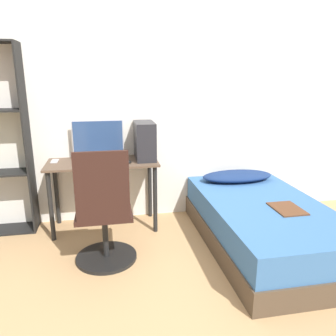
# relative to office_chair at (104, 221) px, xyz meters

# --- Properties ---
(ground_plane) EXTENTS (14.00, 14.00, 0.00)m
(ground_plane) POSITION_rel_office_chair_xyz_m (0.33, -0.58, -0.39)
(ground_plane) COLOR tan
(wall_back) EXTENTS (8.00, 0.05, 2.50)m
(wall_back) POSITION_rel_office_chair_xyz_m (0.33, 1.00, 0.86)
(wall_back) COLOR silver
(wall_back) RESTS_ON ground_plane
(desk) EXTENTS (1.12, 0.50, 0.73)m
(desk) POSITION_rel_office_chair_xyz_m (-0.00, 0.72, 0.21)
(desk) COLOR brown
(desk) RESTS_ON ground_plane
(office_chair) EXTENTS (0.53, 0.53, 1.02)m
(office_chair) POSITION_rel_office_chair_xyz_m (0.00, 0.00, 0.00)
(office_chair) COLOR black
(office_chair) RESTS_ON ground_plane
(bed) EXTENTS (1.05, 1.86, 0.44)m
(bed) POSITION_rel_office_chair_xyz_m (1.47, 0.04, -0.18)
(bed) COLOR #4C3D2D
(bed) RESTS_ON ground_plane
(pillow) EXTENTS (0.80, 0.36, 0.11)m
(pillow) POSITION_rel_office_chair_xyz_m (1.47, 0.71, 0.10)
(pillow) COLOR navy
(pillow) RESTS_ON bed
(magazine) EXTENTS (0.24, 0.32, 0.01)m
(magazine) POSITION_rel_office_chair_xyz_m (1.58, -0.15, 0.05)
(magazine) COLOR #56331E
(magazine) RESTS_ON bed
(monitor) EXTENTS (0.53, 0.18, 0.41)m
(monitor) POSITION_rel_office_chair_xyz_m (-0.03, 0.87, 0.55)
(monitor) COLOR #B7B7BC
(monitor) RESTS_ON desk
(keyboard) EXTENTS (0.41, 0.12, 0.02)m
(keyboard) POSITION_rel_office_chair_xyz_m (0.00, 0.62, 0.35)
(keyboard) COLOR black
(keyboard) RESTS_ON desk
(pc_tower) EXTENTS (0.20, 0.39, 0.39)m
(pc_tower) POSITION_rel_office_chair_xyz_m (0.44, 0.76, 0.53)
(pc_tower) COLOR #232328
(pc_tower) RESTS_ON desk
(mouse) EXTENTS (0.06, 0.09, 0.02)m
(mouse) POSITION_rel_office_chair_xyz_m (0.26, 0.62, 0.35)
(mouse) COLOR black
(mouse) RESTS_ON desk
(phone) EXTENTS (0.07, 0.14, 0.01)m
(phone) POSITION_rel_office_chair_xyz_m (-0.48, 0.81, 0.34)
(phone) COLOR #B7B7BC
(phone) RESTS_ON desk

